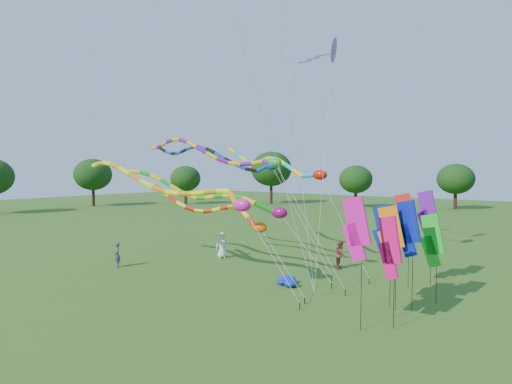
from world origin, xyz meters
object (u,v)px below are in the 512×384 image
Objects in this scene: tube_kite_red at (216,211)px; person_b at (117,255)px; blue_nylon_heap at (294,280)px; tube_kite_orange at (175,186)px; person_a at (222,245)px; person_c at (341,255)px.

person_b is at bearing -155.28° from tube_kite_red.
tube_kite_red is 5.67m from blue_nylon_heap.
tube_kite_red is at bearing 46.68° from tube_kite_orange.
tube_kite_red reaches higher than person_a.
tube_kite_red is 7.97× the size of person_b.
tube_kite_orange is 10.38× the size of person_b.
tube_kite_red is 2.61m from tube_kite_orange.
tube_kite_red is at bearing 120.37° from person_c.
person_b is at bearing -163.71° from blue_nylon_heap.
tube_kite_orange reaches higher than person_b.
tube_kite_orange is at bearing 118.21° from person_c.
person_a reaches higher than blue_nylon_heap.
person_b is (-10.85, -3.17, 0.54)m from blue_nylon_heap.
person_c is at bearing 63.17° from tube_kite_red.
tube_kite_orange is 9.46× the size of person_c.
person_c is at bearing 54.15° from tube_kite_orange.
tube_kite_orange is 8.14m from blue_nylon_heap.
blue_nylon_heap is 11.32m from person_b.
tube_kite_orange is (-1.60, -1.55, 1.36)m from tube_kite_red.
blue_nylon_heap is 0.97× the size of person_b.
person_a is 1.04× the size of person_c.
person_c is (7.84, 2.04, -0.04)m from person_a.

